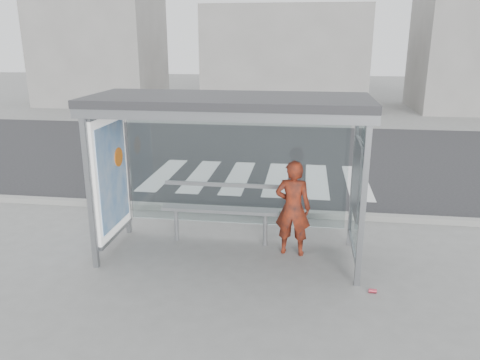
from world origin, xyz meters
The scene contains 11 objects.
ground centered at (0.00, 0.00, 0.00)m, with size 80.00×80.00×0.00m, color slate.
road centered at (0.00, 7.00, 0.00)m, with size 30.00×10.00×0.01m, color black.
curb centered at (0.00, 1.95, 0.06)m, with size 30.00×0.18×0.12m, color gray.
crosswalk centered at (0.00, 4.50, 0.00)m, with size 5.55×3.00×0.00m.
bus_shelter centered at (-0.37, 0.06, 1.98)m, with size 4.25×1.65×2.62m.
building_left centered at (-10.00, 18.00, 3.00)m, with size 6.00×5.00×6.00m, color gray.
building_center centered at (0.00, 18.00, 2.50)m, with size 8.00×5.00×5.00m, color gray.
building_right centered at (9.00, 18.00, 3.50)m, with size 5.00×5.00×7.00m, color gray.
person centered at (1.02, 0.23, 0.80)m, with size 0.58×0.38×1.60m, color orange.
bench centered at (-0.24, 0.50, 0.61)m, with size 2.02×0.33×1.05m.
soda_can centered at (2.20, -0.90, 0.03)m, with size 0.06×0.06×0.11m, color #C4394C.
Camera 1 is at (1.17, -6.96, 3.45)m, focal length 35.00 mm.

